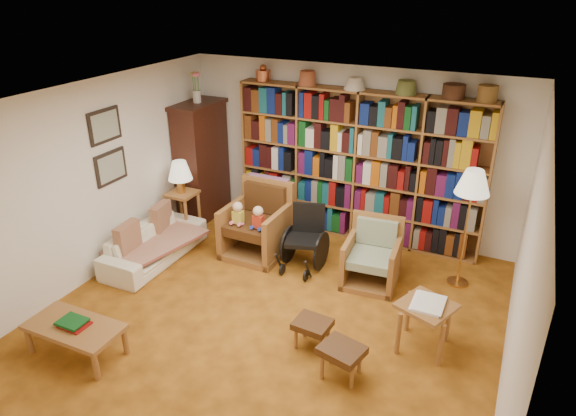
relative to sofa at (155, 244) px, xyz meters
The scene contains 23 objects.
floor 2.11m from the sofa, 12.60° to the right, with size 5.00×5.00×0.00m, color #B96C1C.
ceiling 3.09m from the sofa, 12.60° to the right, with size 5.00×5.00×0.00m, color silver.
wall_back 3.07m from the sofa, 44.89° to the left, with size 5.00×5.00×0.00m, color white.
wall_front 3.74m from the sofa, 55.28° to the right, with size 5.00×5.00×0.00m, color white.
wall_left 1.20m from the sofa, 134.49° to the right, with size 5.00×5.00×0.00m, color white.
wall_right 4.68m from the sofa, ahead, with size 5.00×5.00×0.00m, color white.
bookshelf 3.07m from the sofa, 39.74° to the left, with size 3.60×0.30×2.42m.
curio_cabinet 1.71m from the sofa, 97.57° to the left, with size 0.50×0.95×2.40m.
framed_pictures 1.46m from the sofa, 159.74° to the right, with size 0.03×0.52×0.97m.
sofa is the anchor object (origin of this frame).
sofa_throw 0.08m from the sofa, ahead, with size 0.71×1.33×0.04m, color beige.
cushion_left 0.43m from the sofa, 110.38° to the left, with size 0.13×0.41×0.41m, color maroon.
cushion_right 0.43m from the sofa, 110.38° to the right, with size 0.13×0.41×0.41m, color maroon.
side_table_lamp 0.88m from the sofa, 96.85° to the left, with size 0.41×0.41×0.68m.
table_lamp 1.14m from the sofa, 96.85° to the left, with size 0.36×0.36×0.49m.
armchair_leather 1.48m from the sofa, 35.91° to the left, with size 0.82×0.88×1.03m.
armchair_sage 2.98m from the sofa, 15.40° to the left, with size 0.72×0.75×0.83m.
wheelchair 2.08m from the sofa, 20.70° to the left, with size 0.53×0.70×0.88m.
floor_lamp 4.22m from the sofa, 16.61° to the left, with size 0.41×0.41×1.55m.
side_table_papers 3.76m from the sofa, ahead, with size 0.65×0.65×0.57m.
footstool_a 2.79m from the sofa, 15.83° to the right, with size 0.40×0.35×0.32m.
footstool_b 3.28m from the sofa, 18.63° to the right, with size 0.48×0.43×0.34m.
coffee_table 1.98m from the sofa, 75.01° to the right, with size 1.01×0.51×0.41m.
Camera 1 is at (2.27, -4.38, 3.64)m, focal length 32.00 mm.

